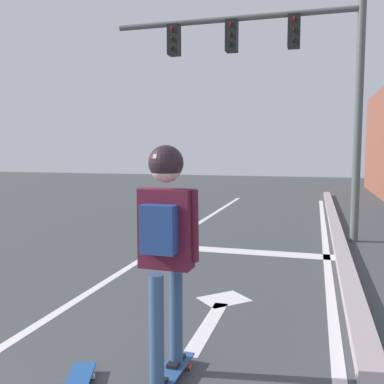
# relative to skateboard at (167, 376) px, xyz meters

# --- Properties ---
(lane_line_center) EXTENTS (0.12, 20.00, 0.01)m
(lane_line_center) POSITION_rel_skateboard_xyz_m (-1.71, 3.13, -0.07)
(lane_line_center) COLOR silver
(lane_line_center) RESTS_ON ground
(lane_line_curbside) EXTENTS (0.12, 20.00, 0.01)m
(lane_line_curbside) POSITION_rel_skateboard_xyz_m (1.32, 3.13, -0.07)
(lane_line_curbside) COLOR silver
(lane_line_curbside) RESTS_ON ground
(stop_bar) EXTENTS (3.18, 0.40, 0.01)m
(stop_bar) POSITION_rel_skateboard_xyz_m (-0.12, 4.59, -0.07)
(stop_bar) COLOR silver
(stop_bar) RESTS_ON ground
(lane_arrow_stem) EXTENTS (0.16, 1.40, 0.01)m
(lane_arrow_stem) POSITION_rel_skateboard_xyz_m (0.04, 1.19, -0.07)
(lane_arrow_stem) COLOR silver
(lane_arrow_stem) RESTS_ON ground
(lane_arrow_head) EXTENTS (0.71, 0.71, 0.01)m
(lane_arrow_head) POSITION_rel_skateboard_xyz_m (0.04, 2.04, -0.07)
(lane_arrow_head) COLOR silver
(lane_arrow_head) RESTS_ON ground
(curb_strip) EXTENTS (0.24, 24.00, 0.14)m
(curb_strip) POSITION_rel_skateboard_xyz_m (1.57, 3.13, -0.00)
(curb_strip) COLOR #A49597
(curb_strip) RESTS_ON ground
(skateboard) EXTENTS (0.23, 0.84, 0.09)m
(skateboard) POSITION_rel_skateboard_xyz_m (0.00, 0.00, 0.00)
(skateboard) COLOR #2C4F89
(skateboard) RESTS_ON ground
(skater) EXTENTS (0.49, 0.65, 1.80)m
(skater) POSITION_rel_skateboard_xyz_m (-0.00, -0.01, 1.18)
(skater) COLOR #365379
(skater) RESTS_ON skateboard
(traffic_signal_mast) EXTENTS (5.17, 0.34, 4.87)m
(traffic_signal_mast) POSITION_rel_skateboard_xyz_m (0.29, 6.09, 3.55)
(traffic_signal_mast) COLOR #555C57
(traffic_signal_mast) RESTS_ON ground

